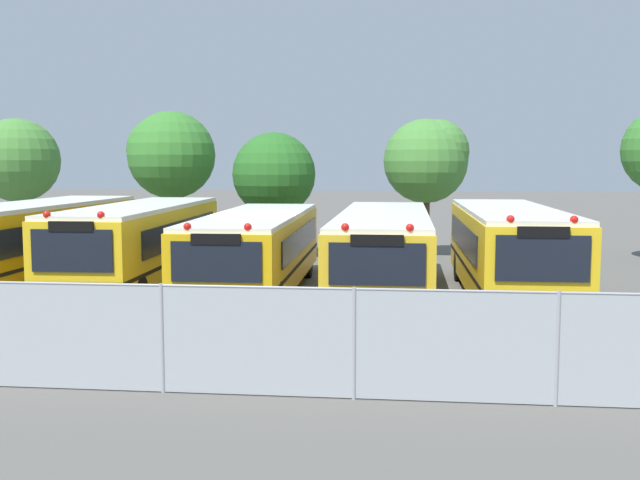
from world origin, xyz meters
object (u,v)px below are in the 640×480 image
school_bus_3 (384,249)px  school_bus_4 (508,249)px  school_bus_0 (27,242)px  school_bus_2 (257,249)px  tree_2 (272,174)px  tree_3 (429,159)px  tree_0 (15,160)px  traffic_cone (360,360)px  school_bus_1 (141,243)px  tree_1 (168,154)px

school_bus_3 → school_bus_4: 3.51m
school_bus_3 → school_bus_4: size_ratio=1.15×
school_bus_0 → school_bus_2: bearing=179.9°
school_bus_4 → tree_2: (-8.22, 8.53, 1.93)m
school_bus_0 → school_bus_2: school_bus_0 is taller
school_bus_0 → tree_3: 15.89m
school_bus_3 → tree_2: bearing=-60.2°
school_bus_0 → tree_2: bearing=-124.3°
school_bus_3 → tree_0: size_ratio=2.02×
school_bus_3 → tree_3: tree_3 is taller
school_bus_4 → tree_3: bearing=-79.5°
school_bus_0 → tree_0: size_ratio=2.00×
school_bus_2 → traffic_cone: (3.50, -8.30, -0.98)m
school_bus_0 → tree_3: (12.33, 9.69, 2.56)m
school_bus_0 → tree_3: tree_3 is taller
tree_2 → school_bus_1: bearing=-107.1°
tree_0 → tree_2: size_ratio=1.14×
school_bus_0 → tree_2: (6.04, 8.45, 1.92)m
school_bus_3 → school_bus_4: bearing=175.1°
tree_0 → tree_3: tree_0 is taller
school_bus_0 → school_bus_2: (7.09, -0.16, -0.11)m
school_bus_2 → school_bus_3: (3.67, 0.38, 0.02)m
school_bus_4 → tree_3: 10.29m
traffic_cone → school_bus_1: bearing=129.4°
tree_0 → tree_1: tree_1 is taller
school_bus_2 → school_bus_3: 3.69m
school_bus_3 → tree_0: (-16.44, 9.84, 2.61)m
school_bus_1 → tree_0: 13.72m
school_bus_1 → school_bus_4: bearing=177.3°
traffic_cone → tree_3: bearing=84.5°
school_bus_2 → tree_1: (-5.63, 9.49, 2.86)m
school_bus_3 → tree_2: size_ratio=2.31×
school_bus_0 → school_bus_2: size_ratio=1.08×
school_bus_1 → tree_1: size_ratio=1.71×
tree_0 → traffic_cone: size_ratio=8.53×
tree_1 → tree_2: bearing=-10.9°
school_bus_4 → tree_1: (-12.79, 9.41, 2.76)m
tree_2 → traffic_cone: tree_2 is taller
school_bus_0 → school_bus_3: bearing=-177.6°
tree_1 → tree_3: bearing=1.9°
school_bus_1 → school_bus_3: bearing=179.0°
tree_3 → school_bus_1: bearing=-132.9°
school_bus_2 → school_bus_4: 7.17m
school_bus_4 → traffic_cone: bearing=65.7°
school_bus_1 → school_bus_4: size_ratio=1.00×
school_bus_4 → tree_0: 22.50m
tree_2 → school_bus_4: bearing=-46.1°
school_bus_1 → school_bus_0: bearing=1.5°
tree_0 → traffic_cone: 24.91m
tree_1 → tree_2: size_ratio=1.18×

